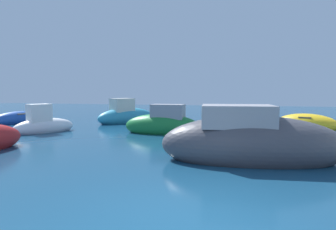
{
  "coord_description": "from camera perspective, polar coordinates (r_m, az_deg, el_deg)",
  "views": [
    {
      "loc": [
        0.99,
        -4.65,
        2.19
      ],
      "look_at": [
        -2.82,
        10.89,
        0.87
      ],
      "focal_mm": 31.26,
      "sensor_mm": 36.0,
      "label": 1
    }
  ],
  "objects": [
    {
      "name": "moored_boat_4",
      "position": [
        15.1,
        -1.04,
        -1.87
      ],
      "size": [
        4.04,
        1.58,
        1.8
      ],
      "rotation": [
        0.0,
        0.0,
        3.11
      ],
      "color": "#197233",
      "rests_on": "ground"
    },
    {
      "name": "moored_boat_5",
      "position": [
        20.5,
        -8.19,
        -0.12
      ],
      "size": [
        3.73,
        4.5,
        1.98
      ],
      "rotation": [
        0.0,
        0.0,
        0.97
      ],
      "color": "teal",
      "rests_on": "ground"
    },
    {
      "name": "ground",
      "position": [
        5.23,
        1.71,
        -20.04
      ],
      "size": [
        80.0,
        80.0,
        0.0
      ],
      "primitive_type": "plane",
      "color": "navy"
    },
    {
      "name": "moored_boat_3",
      "position": [
        18.45,
        25.38,
        -1.55
      ],
      "size": [
        3.57,
        2.51,
        1.17
      ],
      "rotation": [
        0.0,
        0.0,
        2.74
      ],
      "color": "gold",
      "rests_on": "ground"
    },
    {
      "name": "moored_boat_6",
      "position": [
        16.83,
        -23.1,
        -1.74
      ],
      "size": [
        2.54,
        3.34,
        1.73
      ],
      "rotation": [
        0.0,
        0.0,
        1.05
      ],
      "color": "white",
      "rests_on": "ground"
    },
    {
      "name": "moored_boat_1",
      "position": [
        9.45,
        15.74,
        -5.19
      ],
      "size": [
        5.81,
        2.61,
        2.18
      ],
      "rotation": [
        0.0,
        0.0,
        0.1
      ],
      "color": "#3F3F47",
      "rests_on": "ground"
    },
    {
      "name": "moored_boat_0",
      "position": [
        22.47,
        -27.04,
        -0.65
      ],
      "size": [
        2.13,
        3.95,
        1.04
      ],
      "rotation": [
        0.0,
        0.0,
        1.3
      ],
      "color": "#1E479E",
      "rests_on": "ground"
    }
  ]
}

